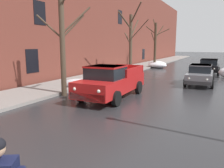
{
  "coord_description": "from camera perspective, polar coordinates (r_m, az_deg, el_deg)",
  "views": [
    {
      "loc": [
        3.7,
        -0.74,
        2.76
      ],
      "look_at": [
        -0.41,
        7.38,
        1.19
      ],
      "focal_mm": 36.07,
      "sensor_mm": 36.0,
      "label": 1
    }
  ],
  "objects": [
    {
      "name": "left_sidewalk_slab",
      "position": [
        21.34,
        -0.81,
        2.56
      ],
      "size": [
        3.35,
        80.0,
        0.15
      ],
      "primitive_type": "cube",
      "color": "gray",
      "rests_on": "ground"
    },
    {
      "name": "brick_townhouse_facade",
      "position": [
        22.44,
        -5.99,
        16.87
      ],
      "size": [
        0.63,
        80.0,
        11.09
      ],
      "color": "brown",
      "rests_on": "ground"
    },
    {
      "name": "snow_bank_near_corner_left",
      "position": [
        14.35,
        -7.46,
        -0.04
      ],
      "size": [
        2.72,
        1.28,
        0.69
      ],
      "color": "white",
      "rests_on": "ground"
    },
    {
      "name": "snow_bank_mid_block_left",
      "position": [
        28.18,
        11.46,
        4.66
      ],
      "size": [
        2.25,
        1.32,
        0.7
      ],
      "color": "white",
      "rests_on": "ground"
    },
    {
      "name": "snow_bank_along_right_kerb",
      "position": [
        28.71,
        11.49,
        4.86
      ],
      "size": [
        2.29,
        1.04,
        0.83
      ],
      "color": "white",
      "rests_on": "ground"
    },
    {
      "name": "bare_tree_second_along_sidewalk",
      "position": [
        12.49,
        -12.31,
        11.3
      ],
      "size": [
        3.06,
        1.78,
        6.49
      ],
      "color": "#4C3D2D",
      "rests_on": "ground"
    },
    {
      "name": "bare_tree_mid_block",
      "position": [
        20.85,
        4.78,
        10.91
      ],
      "size": [
        3.1,
        3.75,
        6.37
      ],
      "color": "#4C3D2D",
      "rests_on": "ground"
    },
    {
      "name": "bare_tree_far_down_block",
      "position": [
        28.39,
        10.93,
        10.09
      ],
      "size": [
        2.77,
        3.16,
        5.99
      ],
      "color": "#423323",
      "rests_on": "ground"
    },
    {
      "name": "pickup_truck_red_approaching_near_lane",
      "position": [
        11.83,
        -0.2,
        0.66
      ],
      "size": [
        2.21,
        5.25,
        1.76
      ],
      "color": "red",
      "rests_on": "ground"
    },
    {
      "name": "sedan_grey_parked_kerbside_close",
      "position": [
        17.01,
        21.45,
        2.33
      ],
      "size": [
        1.95,
        4.11,
        1.42
      ],
      "color": "slate",
      "rests_on": "ground"
    },
    {
      "name": "sedan_black_parked_kerbside_mid",
      "position": [
        24.24,
        23.33,
        4.24
      ],
      "size": [
        2.01,
        3.91,
        1.42
      ],
      "color": "black",
      "rests_on": "ground"
    },
    {
      "name": "fire_hydrant",
      "position": [
        12.64,
        -9.93,
        -1.32
      ],
      "size": [
        0.42,
        0.22,
        0.71
      ],
      "color": "#B21E19",
      "rests_on": "ground"
    }
  ]
}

